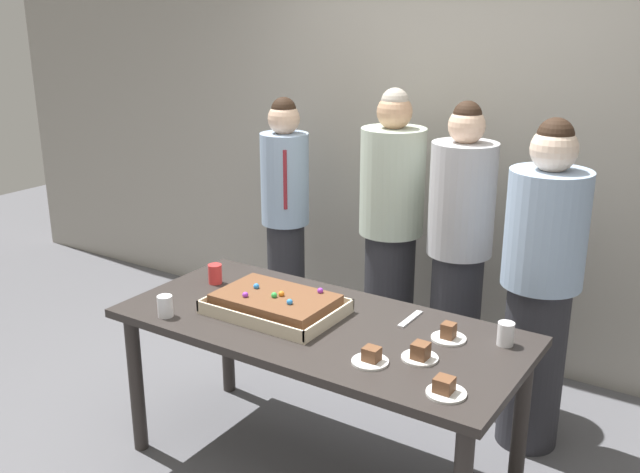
# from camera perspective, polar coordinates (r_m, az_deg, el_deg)

# --- Properties ---
(ground_plane) EXTENTS (12.00, 12.00, 0.00)m
(ground_plane) POSITION_cam_1_polar(r_m,az_deg,el_deg) (3.63, -0.08, -17.92)
(ground_plane) COLOR #5B5B60
(interior_back_panel) EXTENTS (8.00, 0.12, 3.00)m
(interior_back_panel) POSITION_cam_1_polar(r_m,az_deg,el_deg) (4.42, 11.47, 9.42)
(interior_back_panel) COLOR #9E998E
(interior_back_panel) RESTS_ON ground_plane
(party_table) EXTENTS (1.85, 0.85, 0.77)m
(party_table) POSITION_cam_1_polar(r_m,az_deg,el_deg) (3.28, -0.09, -8.30)
(party_table) COLOR #2D2826
(party_table) RESTS_ON ground_plane
(sheet_cake) EXTENTS (0.60, 0.41, 0.11)m
(sheet_cake) POSITION_cam_1_polar(r_m,az_deg,el_deg) (3.33, -3.55, -5.38)
(sheet_cake) COLOR beige
(sheet_cake) RESTS_ON party_table
(plated_slice_near_left) EXTENTS (0.15, 0.15, 0.06)m
(plated_slice_near_left) POSITION_cam_1_polar(r_m,az_deg,el_deg) (2.72, 9.92, -11.83)
(plated_slice_near_left) COLOR white
(plated_slice_near_left) RESTS_ON party_table
(plated_slice_near_right) EXTENTS (0.15, 0.15, 0.08)m
(plated_slice_near_right) POSITION_cam_1_polar(r_m,az_deg,el_deg) (3.12, 10.18, -7.70)
(plated_slice_near_right) COLOR white
(plated_slice_near_right) RESTS_ON party_table
(plated_slice_far_left) EXTENTS (0.15, 0.15, 0.07)m
(plated_slice_far_left) POSITION_cam_1_polar(r_m,az_deg,el_deg) (2.94, 7.97, -9.23)
(plated_slice_far_left) COLOR white
(plated_slice_far_left) RESTS_ON party_table
(plated_slice_far_right) EXTENTS (0.15, 0.15, 0.07)m
(plated_slice_far_right) POSITION_cam_1_polar(r_m,az_deg,el_deg) (2.90, 4.06, -9.60)
(plated_slice_far_right) COLOR white
(plated_slice_far_right) RESTS_ON party_table
(drink_cup_nearest) EXTENTS (0.07, 0.07, 0.10)m
(drink_cup_nearest) POSITION_cam_1_polar(r_m,az_deg,el_deg) (3.71, -8.34, -2.96)
(drink_cup_nearest) COLOR red
(drink_cup_nearest) RESTS_ON party_table
(drink_cup_middle) EXTENTS (0.07, 0.07, 0.10)m
(drink_cup_middle) POSITION_cam_1_polar(r_m,az_deg,el_deg) (3.12, 14.54, -7.50)
(drink_cup_middle) COLOR white
(drink_cup_middle) RESTS_ON party_table
(drink_cup_far_end) EXTENTS (0.07, 0.07, 0.10)m
(drink_cup_far_end) POSITION_cam_1_polar(r_m,az_deg,el_deg) (3.36, -12.21, -5.44)
(drink_cup_far_end) COLOR white
(drink_cup_far_end) RESTS_ON party_table
(cake_server_utensil) EXTENTS (0.03, 0.20, 0.01)m
(cake_server_utensil) POSITION_cam_1_polar(r_m,az_deg,el_deg) (3.29, 7.19, -6.52)
(cake_server_utensil) COLOR silver
(cake_server_utensil) RESTS_ON party_table
(person_serving_front) EXTENTS (0.38, 0.38, 1.65)m
(person_serving_front) POSITION_cam_1_polar(r_m,az_deg,el_deg) (3.59, 17.11, -3.80)
(person_serving_front) COLOR #28282D
(person_serving_front) RESTS_ON ground_plane
(person_green_shirt_behind) EXTENTS (0.37, 0.37, 1.69)m
(person_green_shirt_behind) POSITION_cam_1_polar(r_m,az_deg,el_deg) (4.21, 5.65, 0.46)
(person_green_shirt_behind) COLOR #28282D
(person_green_shirt_behind) RESTS_ON ground_plane
(person_striped_tie_right) EXTENTS (0.35, 0.35, 1.66)m
(person_striped_tie_right) POSITION_cam_1_polar(r_m,az_deg,el_deg) (3.97, 10.98, -1.08)
(person_striped_tie_right) COLOR #28282D
(person_striped_tie_right) RESTS_ON ground_plane
(person_far_right_suit) EXTENTS (0.30, 0.30, 1.60)m
(person_far_right_suit) POSITION_cam_1_polar(r_m,az_deg,el_deg) (4.57, -2.77, 1.54)
(person_far_right_suit) COLOR #28282D
(person_far_right_suit) RESTS_ON ground_plane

